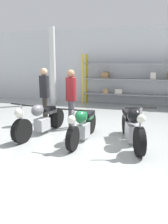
# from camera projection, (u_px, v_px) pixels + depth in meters

# --- Properties ---
(ground_plane) EXTENTS (30.00, 30.00, 0.00)m
(ground_plane) POSITION_uv_depth(u_px,v_px,m) (80.00, 142.00, 5.56)
(ground_plane) COLOR #9EA3A0
(back_wall) EXTENTS (30.00, 0.08, 3.60)m
(back_wall) POSITION_uv_depth(u_px,v_px,m) (115.00, 66.00, 10.66)
(back_wall) COLOR silver
(back_wall) RESTS_ON ground_plane
(shelving_rack) EXTENTS (4.66, 0.63, 2.39)m
(shelving_rack) POSITION_uv_depth(u_px,v_px,m) (131.00, 80.00, 10.22)
(shelving_rack) COLOR yellow
(shelving_rack) RESTS_ON ground_plane
(support_pillar) EXTENTS (0.28, 0.28, 3.60)m
(support_pillar) POSITION_uv_depth(u_px,v_px,m) (53.00, 67.00, 10.35)
(support_pillar) COLOR silver
(support_pillar) RESTS_ON ground_plane
(motorcycle_grey) EXTENTS (0.77, 2.12, 0.99)m
(motorcycle_grey) POSITION_uv_depth(u_px,v_px,m) (40.00, 120.00, 6.05)
(motorcycle_grey) COLOR black
(motorcycle_grey) RESTS_ON ground_plane
(motorcycle_green) EXTENTS (0.62, 1.96, 0.96)m
(motorcycle_green) POSITION_uv_depth(u_px,v_px,m) (83.00, 125.00, 5.58)
(motorcycle_green) COLOR black
(motorcycle_green) RESTS_ON ground_plane
(motorcycle_black) EXTENTS (0.87, 2.02, 1.07)m
(motorcycle_black) POSITION_uv_depth(u_px,v_px,m) (132.00, 125.00, 5.35)
(motorcycle_black) COLOR black
(motorcycle_black) RESTS_ON ground_plane
(person_browsing) EXTENTS (0.45, 0.45, 1.78)m
(person_browsing) POSITION_uv_depth(u_px,v_px,m) (71.00, 94.00, 6.51)
(person_browsing) COLOR #595960
(person_browsing) RESTS_ON ground_plane
(person_near_rack) EXTENTS (0.45, 0.45, 1.81)m
(person_near_rack) POSITION_uv_depth(u_px,v_px,m) (44.00, 91.00, 7.04)
(person_near_rack) COLOR #38332D
(person_near_rack) RESTS_ON ground_plane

